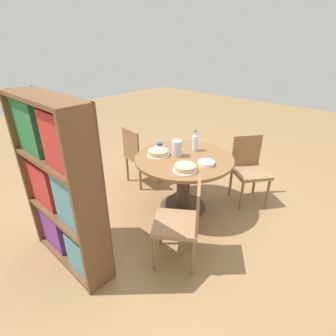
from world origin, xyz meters
TOP-DOWN VIEW (x-y plane):
  - ground_plane at (0.00, 0.00)m, footprint 14.00×14.00m
  - dining_table at (0.00, 0.00)m, footprint 1.19×1.19m
  - chair_a at (-0.57, 0.71)m, footprint 0.59×0.59m
  - chair_b at (-0.50, -0.76)m, footprint 0.59×0.59m
  - chair_c at (0.90, -0.07)m, footprint 0.48×0.48m
  - bookshelf at (0.25, 1.41)m, footprint 1.02×0.28m
  - coffee_pot at (0.09, 0.03)m, footprint 0.12×0.12m
  - water_bottle at (0.04, -0.26)m, footprint 0.07×0.07m
  - cake_main at (0.27, 0.17)m, footprint 0.28×0.28m
  - cake_second at (-0.24, 0.28)m, footprint 0.26×0.26m
  - cup_a at (0.44, -0.04)m, footprint 0.14×0.14m
  - cup_b at (0.20, -0.13)m, footprint 0.14×0.14m
  - plate_stack at (-0.32, -0.01)m, footprint 0.19×0.19m

SIDE VIEW (x-z plane):
  - ground_plane at x=0.00m, z-range 0.00..0.00m
  - chair_a at x=-0.57m, z-range 0.03..0.91m
  - chair_b at x=-0.50m, z-range 0.03..0.91m
  - chair_c at x=0.90m, z-range 0.03..0.91m
  - dining_table at x=0.00m, z-range 0.17..0.90m
  - plate_stack at x=-0.32m, z-range 0.72..0.76m
  - cup_a at x=0.44m, z-range 0.72..0.78m
  - cup_b at x=0.20m, z-range 0.72..0.78m
  - cake_main at x=0.27m, z-range 0.72..0.79m
  - cake_second at x=-0.24m, z-range 0.72..0.79m
  - bookshelf at x=0.25m, z-range -0.01..1.62m
  - water_bottle at x=0.04m, z-range 0.70..0.96m
  - coffee_pot at x=0.09m, z-range 0.71..0.95m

